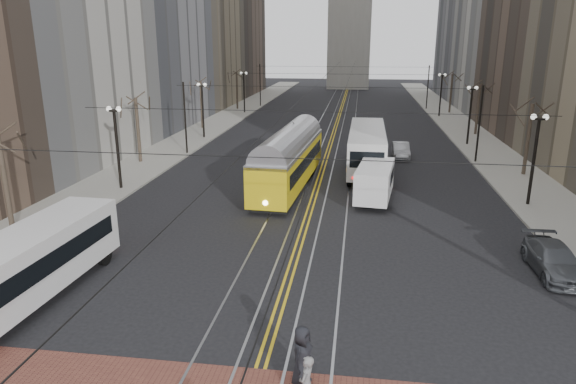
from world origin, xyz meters
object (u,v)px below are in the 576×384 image
(cargo_van, at_px, (375,183))
(pedestrian_a, at_px, (302,355))
(pedestrian_b, at_px, (306,384))
(sedan_grey, at_px, (373,170))
(rear_bus, at_px, (367,149))
(sedan_parked, at_px, (554,260))
(sedan_silver, at_px, (401,150))
(transit_bus, at_px, (14,277))
(streetcar, at_px, (289,164))

(cargo_van, distance_m, pedestrian_a, 19.43)
(pedestrian_b, bearing_deg, sedan_grey, -169.69)
(rear_bus, distance_m, cargo_van, 8.75)
(sedan_grey, relative_size, sedan_parked, 1.05)
(sedan_grey, distance_m, sedan_silver, 8.89)
(transit_bus, height_order, sedan_parked, transit_bus)
(cargo_van, height_order, sedan_parked, cargo_van)
(rear_bus, relative_size, sedan_parked, 2.77)
(cargo_van, height_order, pedestrian_a, cargo_van)
(sedan_grey, relative_size, pedestrian_b, 2.80)
(pedestrian_b, bearing_deg, rear_bus, -168.12)
(sedan_parked, bearing_deg, streetcar, 136.13)
(transit_bus, height_order, cargo_van, transit_bus)
(sedan_silver, relative_size, pedestrian_a, 2.11)
(streetcar, height_order, sedan_grey, streetcar)
(pedestrian_b, bearing_deg, cargo_van, -170.97)
(sedan_grey, xyz_separation_m, pedestrian_a, (-2.60, -24.31, 0.15))
(transit_bus, xyz_separation_m, cargo_van, (14.04, 16.40, -0.24))
(sedan_silver, relative_size, sedan_parked, 0.88)
(transit_bus, distance_m, pedestrian_b, 12.40)
(transit_bus, height_order, sedan_grey, transit_bus)
(transit_bus, relative_size, sedan_silver, 2.84)
(cargo_van, xyz_separation_m, pedestrian_b, (-2.34, -20.44, -0.33))
(transit_bus, distance_m, rear_bus, 28.56)
(transit_bus, relative_size, rear_bus, 0.91)
(rear_bus, height_order, cargo_van, rear_bus)
(cargo_van, xyz_separation_m, sedan_parked, (7.80, -9.95, -0.53))
(cargo_van, bearing_deg, sedan_silver, 85.98)
(streetcar, height_order, rear_bus, rear_bus)
(transit_bus, relative_size, sedan_parked, 2.51)
(sedan_parked, bearing_deg, sedan_grey, 116.34)
(transit_bus, bearing_deg, rear_bus, 64.35)
(streetcar, xyz_separation_m, sedan_parked, (13.82, -12.77, -0.98))
(sedan_grey, relative_size, pedestrian_a, 2.51)
(streetcar, relative_size, sedan_grey, 2.90)
(transit_bus, bearing_deg, pedestrian_b, -16.33)
(pedestrian_a, bearing_deg, pedestrian_b, -148.33)
(streetcar, distance_m, cargo_van, 6.66)
(transit_bus, distance_m, sedan_silver, 34.29)
(cargo_van, distance_m, pedestrian_b, 20.58)
(transit_bus, relative_size, pedestrian_b, 6.68)
(cargo_van, bearing_deg, sedan_parked, -44.86)
(sedan_silver, bearing_deg, cargo_van, -101.17)
(sedan_parked, height_order, pedestrian_a, pedestrian_a)
(streetcar, xyz_separation_m, pedestrian_a, (3.42, -22.08, -0.68))
(streetcar, height_order, pedestrian_b, streetcar)
(streetcar, distance_m, sedan_grey, 6.47)
(rear_bus, xyz_separation_m, sedan_silver, (3.11, 4.81, -0.99))
(transit_bus, xyz_separation_m, pedestrian_b, (11.70, -4.04, -0.57))
(pedestrian_a, bearing_deg, cargo_van, 11.53)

